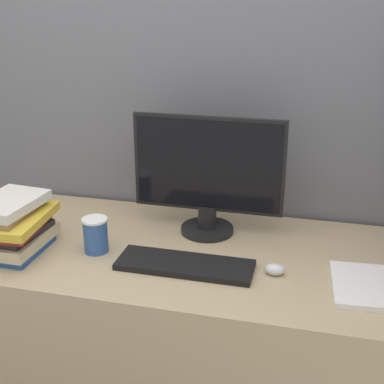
# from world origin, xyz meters

# --- Properties ---
(cubicle_panel_rear) EXTENTS (1.99, 0.04, 1.75)m
(cubicle_panel_rear) POSITION_xyz_m (0.00, 0.78, 0.88)
(cubicle_panel_rear) COLOR slate
(cubicle_panel_rear) RESTS_ON ground_plane
(desk) EXTENTS (1.59, 0.74, 0.74)m
(desk) POSITION_xyz_m (0.00, 0.37, 0.37)
(desk) COLOR tan
(desk) RESTS_ON ground_plane
(monitor) EXTENTS (0.55, 0.20, 0.44)m
(monitor) POSITION_xyz_m (0.05, 0.53, 0.95)
(monitor) COLOR black
(monitor) RESTS_ON desk
(keyboard) EXTENTS (0.45, 0.15, 0.02)m
(keyboard) POSITION_xyz_m (0.04, 0.25, 0.75)
(keyboard) COLOR black
(keyboard) RESTS_ON desk
(mouse) EXTENTS (0.06, 0.04, 0.04)m
(mouse) POSITION_xyz_m (0.33, 0.28, 0.75)
(mouse) COLOR silver
(mouse) RESTS_ON desk
(coffee_cup) EXTENTS (0.09, 0.09, 0.12)m
(coffee_cup) POSITION_xyz_m (-0.28, 0.29, 0.80)
(coffee_cup) COLOR #335999
(coffee_cup) RESTS_ON desk
(book_stack) EXTENTS (0.26, 0.31, 0.19)m
(book_stack) POSITION_xyz_m (-0.57, 0.22, 0.83)
(book_stack) COLOR #264C8C
(book_stack) RESTS_ON desk
(paper_pile) EXTENTS (0.25, 0.27, 0.02)m
(paper_pile) POSITION_xyz_m (0.62, 0.26, 0.74)
(paper_pile) COLOR white
(paper_pile) RESTS_ON desk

